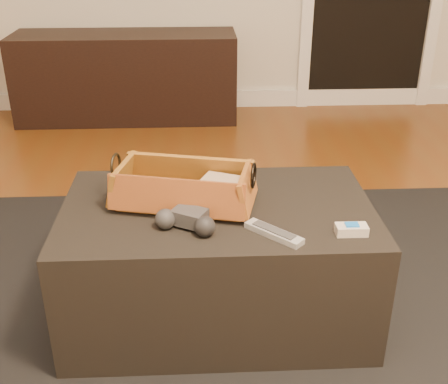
{
  "coord_description": "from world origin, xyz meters",
  "views": [
    {
      "loc": [
        0.07,
        -1.28,
        1.27
      ],
      "look_at": [
        0.15,
        0.29,
        0.49
      ],
      "focal_mm": 45.0,
      "sensor_mm": 36.0,
      "label": 1
    }
  ],
  "objects_px": {
    "game_controller": "(187,220)",
    "media_cabinet": "(127,77)",
    "ottoman": "(218,261)",
    "wicker_basket": "(184,189)",
    "cream_gadget": "(351,229)",
    "silver_remote": "(274,233)",
    "tv_remote": "(176,197)"
  },
  "relations": [
    {
      "from": "media_cabinet",
      "to": "tv_remote",
      "type": "height_order",
      "value": "media_cabinet"
    },
    {
      "from": "silver_remote",
      "to": "cream_gadget",
      "type": "relative_size",
      "value": 1.78
    },
    {
      "from": "media_cabinet",
      "to": "wicker_basket",
      "type": "height_order",
      "value": "wicker_basket"
    },
    {
      "from": "media_cabinet",
      "to": "cream_gadget",
      "type": "height_order",
      "value": "media_cabinet"
    },
    {
      "from": "wicker_basket",
      "to": "silver_remote",
      "type": "height_order",
      "value": "wicker_basket"
    },
    {
      "from": "game_controller",
      "to": "cream_gadget",
      "type": "xyz_separation_m",
      "value": [
        0.48,
        -0.05,
        -0.02
      ]
    },
    {
      "from": "wicker_basket",
      "to": "cream_gadget",
      "type": "relative_size",
      "value": 5.3
    },
    {
      "from": "cream_gadget",
      "to": "tv_remote",
      "type": "bearing_deg",
      "value": 158.02
    },
    {
      "from": "media_cabinet",
      "to": "game_controller",
      "type": "height_order",
      "value": "media_cabinet"
    },
    {
      "from": "ottoman",
      "to": "tv_remote",
      "type": "distance_m",
      "value": 0.27
    },
    {
      "from": "media_cabinet",
      "to": "ottoman",
      "type": "xyz_separation_m",
      "value": [
        0.53,
        -2.2,
        -0.07
      ]
    },
    {
      "from": "wicker_basket",
      "to": "cream_gadget",
      "type": "bearing_deg",
      "value": -24.13
    },
    {
      "from": "media_cabinet",
      "to": "silver_remote",
      "type": "xyz_separation_m",
      "value": [
        0.69,
        -2.39,
        0.15
      ]
    },
    {
      "from": "game_controller",
      "to": "silver_remote",
      "type": "relative_size",
      "value": 1.2
    },
    {
      "from": "cream_gadget",
      "to": "game_controller",
      "type": "bearing_deg",
      "value": 173.96
    },
    {
      "from": "media_cabinet",
      "to": "cream_gadget",
      "type": "xyz_separation_m",
      "value": [
        0.92,
        -2.39,
        0.16
      ]
    },
    {
      "from": "silver_remote",
      "to": "media_cabinet",
      "type": "bearing_deg",
      "value": 106.08
    },
    {
      "from": "silver_remote",
      "to": "cream_gadget",
      "type": "height_order",
      "value": "cream_gadget"
    },
    {
      "from": "game_controller",
      "to": "cream_gadget",
      "type": "height_order",
      "value": "game_controller"
    },
    {
      "from": "game_controller",
      "to": "media_cabinet",
      "type": "bearing_deg",
      "value": 100.57
    },
    {
      "from": "game_controller",
      "to": "cream_gadget",
      "type": "relative_size",
      "value": 2.14
    },
    {
      "from": "cream_gadget",
      "to": "ottoman",
      "type": "bearing_deg",
      "value": 153.08
    },
    {
      "from": "silver_remote",
      "to": "cream_gadget",
      "type": "distance_m",
      "value": 0.23
    },
    {
      "from": "game_controller",
      "to": "ottoman",
      "type": "bearing_deg",
      "value": 56.28
    },
    {
      "from": "game_controller",
      "to": "silver_remote",
      "type": "distance_m",
      "value": 0.26
    },
    {
      "from": "silver_remote",
      "to": "tv_remote",
      "type": "bearing_deg",
      "value": 144.32
    },
    {
      "from": "wicker_basket",
      "to": "ottoman",
      "type": "bearing_deg",
      "value": -13.13
    },
    {
      "from": "media_cabinet",
      "to": "game_controller",
      "type": "bearing_deg",
      "value": -79.43
    },
    {
      "from": "silver_remote",
      "to": "ottoman",
      "type": "bearing_deg",
      "value": 128.89
    },
    {
      "from": "media_cabinet",
      "to": "silver_remote",
      "type": "distance_m",
      "value": 2.49
    },
    {
      "from": "ottoman",
      "to": "game_controller",
      "type": "distance_m",
      "value": 0.3
    },
    {
      "from": "ottoman",
      "to": "silver_remote",
      "type": "distance_m",
      "value": 0.33
    }
  ]
}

